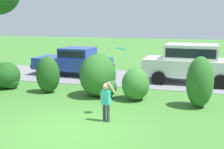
{
  "coord_description": "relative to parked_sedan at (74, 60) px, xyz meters",
  "views": [
    {
      "loc": [
        3.49,
        -7.58,
        3.14
      ],
      "look_at": [
        0.4,
        2.83,
        1.1
      ],
      "focal_mm": 47.87,
      "sensor_mm": 36.0,
      "label": 1
    }
  ],
  "objects": [
    {
      "name": "frisbee",
      "position": [
        4.33,
        -6.13,
        1.37
      ],
      "size": [
        0.29,
        0.28,
        0.14
      ],
      "color": "#1EB7B2"
    },
    {
      "name": "driveway_strip",
      "position": [
        3.21,
        0.01,
        -0.84
      ],
      "size": [
        28.0,
        4.4,
        0.02
      ],
      "primitive_type": "cube",
      "color": "slate",
      "rests_on": "ground"
    },
    {
      "name": "child_thrower",
      "position": [
        4.02,
        -6.78,
        -0.13
      ],
      "size": [
        0.47,
        0.23,
        1.29
      ],
      "color": "#383842",
      "rests_on": "ground"
    },
    {
      "name": "shrub_centre_right",
      "position": [
        4.37,
        -4.06,
        -0.21
      ],
      "size": [
        1.08,
        1.21,
        1.27
      ],
      "color": "#33702B",
      "rests_on": "ground"
    },
    {
      "name": "shrub_centre_left",
      "position": [
        0.51,
        -3.96,
        -0.06
      ],
      "size": [
        1.05,
        0.87,
        1.57
      ],
      "color": "#1E511C",
      "rests_on": "ground"
    },
    {
      "name": "parked_sedan",
      "position": [
        0.0,
        0.0,
        0.0
      ],
      "size": [
        4.47,
        2.23,
        1.56
      ],
      "color": "#28429E",
      "rests_on": "ground"
    },
    {
      "name": "shrub_near_tree",
      "position": [
        -1.67,
        -3.8,
        -0.28
      ],
      "size": [
        1.31,
        1.22,
        1.21
      ],
      "color": "#1E511C",
      "rests_on": "ground"
    },
    {
      "name": "shrub_centre",
      "position": [
        2.81,
        -3.92,
        -0.04
      ],
      "size": [
        1.57,
        1.7,
        1.75
      ],
      "color": "#286023",
      "rests_on": "ground"
    },
    {
      "name": "ground_plane",
      "position": [
        3.21,
        -7.61,
        -0.85
      ],
      "size": [
        80.0,
        80.0,
        0.0
      ],
      "primitive_type": "plane",
      "color": "#3D752D"
    },
    {
      "name": "parked_suv",
      "position": [
        6.31,
        -0.28,
        0.23
      ],
      "size": [
        4.77,
        2.24,
        1.92
      ],
      "color": "white",
      "rests_on": "ground"
    },
    {
      "name": "shrub_far_end",
      "position": [
        6.75,
        -4.37,
        0.07
      ],
      "size": [
        0.96,
        1.05,
        1.84
      ],
      "color": "#286023",
      "rests_on": "ground"
    }
  ]
}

